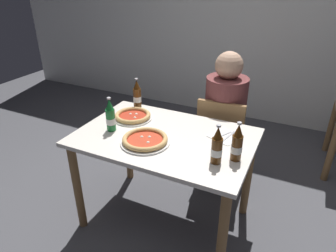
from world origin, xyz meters
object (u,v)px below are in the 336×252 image
(dining_table_main, at_px, (165,150))
(diner_seated, at_px, (224,125))
(pizza_marinara_far, at_px, (133,116))
(beer_bottle_right, at_px, (217,147))
(beer_bottle_left, at_px, (110,117))
(napkin_with_cutlery, at_px, (225,136))
(beer_bottle_extra, at_px, (137,95))
(chair_behind_table, at_px, (221,138))
(pizza_margherita_near, at_px, (145,140))
(beer_bottle_center, at_px, (237,144))

(dining_table_main, xyz_separation_m, diner_seated, (0.23, 0.66, -0.05))
(pizza_marinara_far, xyz_separation_m, beer_bottle_right, (0.75, -0.29, 0.08))
(pizza_marinara_far, relative_size, beer_bottle_left, 1.18)
(beer_bottle_right, height_order, napkin_with_cutlery, beer_bottle_right)
(beer_bottle_extra, bearing_deg, chair_behind_table, 22.39)
(pizza_margherita_near, bearing_deg, pizza_marinara_far, 133.67)
(beer_bottle_center, bearing_deg, dining_table_main, 171.10)
(beer_bottle_left, height_order, napkin_with_cutlery, beer_bottle_left)
(pizza_margherita_near, bearing_deg, dining_table_main, 63.23)
(beer_bottle_left, bearing_deg, dining_table_main, 13.79)
(pizza_margherita_near, xyz_separation_m, beer_bottle_extra, (-0.35, 0.48, 0.08))
(chair_behind_table, height_order, beer_bottle_extra, beer_bottle_extra)
(beer_bottle_left, bearing_deg, beer_bottle_center, 0.79)
(chair_behind_table, height_order, pizza_margherita_near, chair_behind_table)
(chair_behind_table, relative_size, pizza_margherita_near, 2.61)
(beer_bottle_center, distance_m, napkin_with_cutlery, 0.29)
(diner_seated, bearing_deg, beer_bottle_right, -77.68)
(pizza_marinara_far, distance_m, beer_bottle_center, 0.88)
(diner_seated, bearing_deg, chair_behind_table, -85.61)
(pizza_margherita_near, xyz_separation_m, beer_bottle_center, (0.58, 0.06, 0.08))
(diner_seated, height_order, pizza_margherita_near, diner_seated)
(beer_bottle_right, relative_size, beer_bottle_extra, 1.00)
(diner_seated, relative_size, beer_bottle_center, 4.89)
(pizza_margherita_near, relative_size, beer_bottle_extra, 1.32)
(beer_bottle_left, bearing_deg, chair_behind_table, 48.90)
(dining_table_main, bearing_deg, chair_behind_table, 68.71)
(diner_seated, height_order, beer_bottle_right, diner_seated)
(pizza_marinara_far, xyz_separation_m, beer_bottle_extra, (-0.08, 0.21, 0.08))
(napkin_with_cutlery, bearing_deg, chair_behind_table, 107.35)
(napkin_with_cutlery, bearing_deg, pizza_margherita_near, -145.72)
(dining_table_main, xyz_separation_m, beer_bottle_right, (0.41, -0.16, 0.22))
(beer_bottle_center, height_order, beer_bottle_right, same)
(diner_seated, height_order, beer_bottle_center, diner_seated)
(diner_seated, distance_m, pizza_margherita_near, 0.88)
(diner_seated, xyz_separation_m, beer_bottle_left, (-0.61, -0.75, 0.27))
(dining_table_main, distance_m, pizza_marinara_far, 0.39)
(pizza_margherita_near, distance_m, beer_bottle_extra, 0.60)
(dining_table_main, relative_size, beer_bottle_left, 4.86)
(beer_bottle_right, bearing_deg, diner_seated, 102.32)
(beer_bottle_center, distance_m, beer_bottle_extra, 1.02)
(pizza_margherita_near, bearing_deg, beer_bottle_right, -1.91)
(chair_behind_table, relative_size, napkin_with_cutlery, 3.63)
(pizza_margherita_near, bearing_deg, diner_seated, 69.14)
(chair_behind_table, relative_size, diner_seated, 0.70)
(dining_table_main, bearing_deg, diner_seated, 70.50)
(diner_seated, height_order, napkin_with_cutlery, diner_seated)
(diner_seated, height_order, pizza_marinara_far, diner_seated)
(dining_table_main, bearing_deg, pizza_margherita_near, -116.77)
(chair_behind_table, height_order, pizza_marinara_far, chair_behind_table)
(beer_bottle_extra, bearing_deg, pizza_margherita_near, -54.43)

